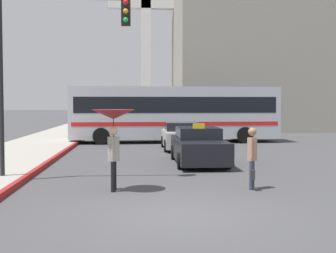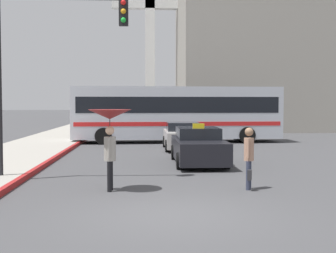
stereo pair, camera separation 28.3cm
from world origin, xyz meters
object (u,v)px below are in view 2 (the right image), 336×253
at_px(pedestrian_with_umbrella, 110,124).
at_px(monument_cross, 150,31).
at_px(traffic_light, 51,47).
at_px(city_bus, 177,112).
at_px(pedestrian_man, 249,155).
at_px(sedan_red, 183,137).
at_px(taxi, 198,147).

distance_m(pedestrian_with_umbrella, monument_cross, 32.87).
distance_m(pedestrian_with_umbrella, traffic_light, 3.45).
xyz_separation_m(city_bus, pedestrian_man, (0.86, -15.41, -0.89)).
bearing_deg(city_bus, pedestrian_with_umbrella, 167.03).
bearing_deg(sedan_red, monument_cross, -86.37).
xyz_separation_m(taxi, traffic_light, (-4.90, -3.64, 3.38)).
distance_m(pedestrian_man, monument_cross, 33.08).
bearing_deg(taxi, pedestrian_with_umbrella, 61.12).
distance_m(sedan_red, city_bus, 4.48).
xyz_separation_m(pedestrian_man, monument_cross, (-2.17, 31.97, 8.22)).
xyz_separation_m(sedan_red, pedestrian_man, (0.84, -11.09, 0.30)).
bearing_deg(pedestrian_man, pedestrian_with_umbrella, -70.12).
relative_size(pedestrian_with_umbrella, traffic_light, 0.38).
distance_m(pedestrian_with_umbrella, pedestrian_man, 3.85).
distance_m(taxi, monument_cross, 27.89).
distance_m(sedan_red, pedestrian_with_umbrella, 11.55).
xyz_separation_m(pedestrian_man, traffic_light, (-5.63, 1.80, 3.09)).
xyz_separation_m(sedan_red, traffic_light, (-4.78, -9.28, 3.40)).
relative_size(taxi, pedestrian_man, 2.78).
relative_size(taxi, pedestrian_with_umbrella, 2.15).
distance_m(sedan_red, monument_cross, 22.59).
bearing_deg(pedestrian_with_umbrella, monument_cross, 2.44).
bearing_deg(pedestrian_man, traffic_light, -88.35).
height_order(taxi, traffic_light, traffic_light).
distance_m(city_bus, pedestrian_with_umbrella, 15.71).
distance_m(city_bus, traffic_light, 14.58).
distance_m(city_bus, pedestrian_man, 15.46).
height_order(sedan_red, pedestrian_man, pedestrian_man).
bearing_deg(pedestrian_with_umbrella, traffic_light, 50.91).
height_order(city_bus, traffic_light, traffic_light).
distance_m(taxi, city_bus, 10.03).
xyz_separation_m(taxi, pedestrian_with_umbrella, (-3.02, -5.48, 1.13)).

